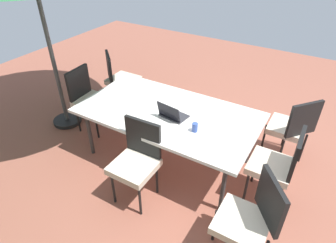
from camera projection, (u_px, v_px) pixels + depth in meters
The scene contains 10 objects.
ground_plane at pixel (168, 158), 4.03m from camera, with size 10.00×10.00×0.02m, color #935442.
dining_table at pixel (168, 114), 3.62m from camera, with size 2.23×1.22×0.76m.
chair_north at pixel (137, 159), 3.17m from camera, with size 0.46×0.47×0.98m.
chair_southwest at pixel (292, 126), 3.68m from camera, with size 0.58×0.58×0.98m.
chair_northwest at pixel (250, 218), 2.54m from camera, with size 0.58×0.58×0.98m.
chair_west at pixel (278, 164), 3.11m from camera, with size 0.47×0.46×0.98m.
chair_east at pixel (89, 97), 4.30m from camera, with size 0.47×0.46×0.98m.
chair_southeast at pixel (119, 77), 4.85m from camera, with size 0.59×0.59×0.98m.
laptop at pixel (172, 114), 3.46m from camera, with size 0.35×0.29×0.21m.
cup at pixel (195, 127), 3.22m from camera, with size 0.07×0.07×0.11m, color #334C99.
Camera 1 is at (-1.55, 2.60, 2.70)m, focal length 30.76 mm.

